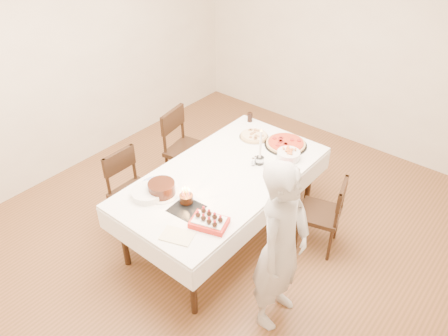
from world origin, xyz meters
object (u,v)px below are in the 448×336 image
Objects in this scene: chair_left_savory at (189,151)px; dining_table at (224,204)px; person at (281,248)px; birthday_cake at (186,195)px; taper_candle at (260,147)px; chair_right_savory at (320,213)px; chair_left_dessert at (136,195)px; pasta_bowl at (288,155)px; cola_glass at (250,117)px; layer_cake at (162,189)px; pizza_pepperoni at (286,144)px; pizza_white at (254,136)px; strawberry_box at (209,222)px.

dining_table is at bearing 144.92° from chair_left_savory.
chair_left_savory is 2.03m from person.
chair_left_savory is at bearing 132.56° from birthday_cake.
taper_candle reaches higher than dining_table.
chair_left_dessert is (-1.57, -0.97, 0.04)m from chair_right_savory.
pasta_bowl is at bearing 74.54° from birthday_cake.
taper_candle is 0.87m from cola_glass.
chair_left_savory is 7.21× the size of birthday_cake.
layer_cake reaches higher than pasta_bowl.
pizza_white is at bearing -166.22° from pizza_pepperoni.
chair_left_savory is 0.62× the size of person.
taper_candle is at bearing 66.37° from dining_table.
chair_right_savory is 1.84m from chair_left_dessert.
pizza_white is 0.53m from taper_candle.
pizza_white is at bearing 103.67° from dining_table.
pizza_white is 2.40× the size of birthday_cake.
cola_glass is 0.36× the size of strawberry_box.
person is (0.98, -0.50, 0.41)m from dining_table.
pasta_bowl is at bearing 25.79° from person.
dining_table is 5.38× the size of taper_candle.
chair_right_savory is 7.63× the size of cola_glass.
taper_candle is at bearing 171.29° from chair_right_savory.
pizza_pepperoni is 1.13× the size of taper_candle.
pasta_bowl is 1.73× the size of birthday_cake.
pasta_bowl is 0.74× the size of layer_cake.
chair_left_savory is 3.18× the size of strawberry_box.
dining_table is 0.70m from birthday_cake.
chair_left_savory is 4.16× the size of pasta_bowl.
pizza_white reaches higher than dining_table.
chair_right_savory is at bearing 4.31° from person.
layer_cake is at bearing -152.05° from chair_right_savory.
dining_table is 9.26× the size of pasta_bowl.
taper_candle reaches higher than cola_glass.
pizza_white is at bearing 132.58° from taper_candle.
chair_right_savory is at bearing -28.95° from pizza_pepperoni.
person is 1.54m from pizza_pepperoni.
taper_candle is at bearing -135.20° from chair_left_dessert.
taper_candle is (0.99, -0.02, 0.47)m from chair_left_savory.
taper_candle is (0.34, -0.36, 0.18)m from pizza_white.
pizza_white is (0.65, 0.35, 0.29)m from chair_left_savory.
chair_left_savory is 1.07× the size of chair_left_dessert.
dining_table is 0.95m from chair_right_savory.
chair_left_savory reaches higher than cola_glass.
chair_right_savory is at bearing -148.20° from chair_left_dessert.
strawberry_box is at bearing -3.74° from layer_cake.
chair_right_savory is 1.24m from strawberry_box.
cola_glass is at bearing 140.81° from chair_right_savory.
person reaches higher than chair_left_dessert.
dining_table is 16.05× the size of birthday_cake.
pasta_bowl is 0.35m from taper_candle.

